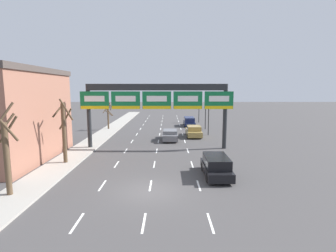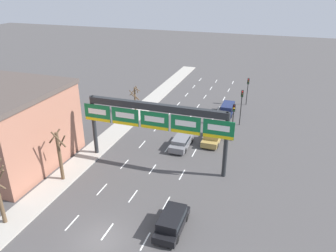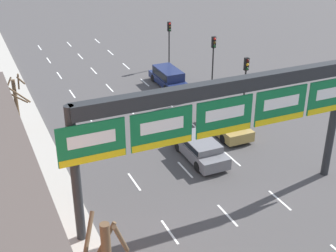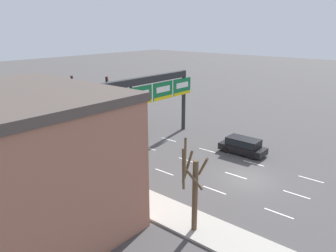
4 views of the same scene
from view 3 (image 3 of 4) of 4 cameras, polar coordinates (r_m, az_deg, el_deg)
name	(u,v)px [view 3 (image 3 of 4)]	position (r m, az deg, el deg)	size (l,w,h in m)	color
lane_dashes	(205,191)	(26.67, 4.49, -7.87)	(6.72, 67.00, 0.01)	white
sign_gantry	(222,109)	(22.91, 6.61, 2.12)	(16.32, 0.70, 7.05)	#232628
suv_navy	(168,76)	(41.14, 0.03, 6.10)	(1.85, 4.74, 1.54)	#19234C
car_gold	(225,123)	(32.76, 7.01, 0.40)	(1.98, 4.72, 1.50)	#A88947
car_grey	(200,148)	(29.42, 3.96, -2.74)	(1.89, 4.69, 1.34)	slate
traffic_light_near_gantry	(213,55)	(38.13, 5.54, 8.66)	(0.30, 0.35, 5.04)	black
traffic_light_mid_block	(169,35)	(45.50, 0.15, 11.05)	(0.30, 0.35, 4.39)	black
traffic_light_far_end	(246,77)	(33.76, 9.44, 5.92)	(0.30, 0.35, 4.86)	black
tree_bare_closest	(17,101)	(33.61, -17.96, 2.95)	(1.83, 1.84, 4.25)	brown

